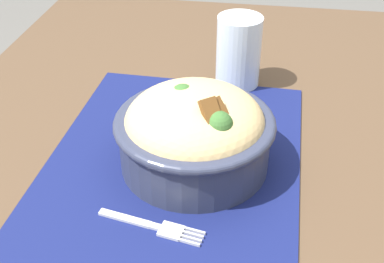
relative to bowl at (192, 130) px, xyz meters
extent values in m
cube|color=#4C3826|center=(-0.01, 0.00, -0.07)|extent=(1.17, 0.80, 0.03)
cylinder|color=#412F20|center=(-0.53, -0.34, -0.42)|extent=(0.04, 0.04, 0.68)
cylinder|color=#412F20|center=(-0.53, 0.34, -0.42)|extent=(0.04, 0.04, 0.68)
cube|color=#11194C|center=(0.02, -0.03, -0.05)|extent=(0.48, 0.34, 0.00)
cylinder|color=#2D3347|center=(0.00, 0.00, -0.02)|extent=(0.19, 0.19, 0.07)
torus|color=#2D3347|center=(0.00, 0.00, 0.01)|extent=(0.20, 0.20, 0.01)
ellipsoid|color=tan|center=(0.00, 0.00, 0.01)|extent=(0.24, 0.24, 0.08)
sphere|color=#36622B|center=(-0.02, -0.01, 0.04)|extent=(0.04, 0.04, 0.04)
sphere|color=#36622B|center=(0.04, 0.04, 0.04)|extent=(0.03, 0.03, 0.03)
cylinder|color=orange|center=(0.01, 0.04, 0.03)|extent=(0.03, 0.02, 0.01)
cylinder|color=orange|center=(0.01, -0.04, 0.03)|extent=(0.02, 0.03, 0.01)
cube|color=brown|center=(0.04, 0.03, 0.04)|extent=(0.04, 0.04, 0.04)
cube|color=brown|center=(0.03, 0.04, 0.04)|extent=(0.04, 0.04, 0.04)
cube|color=silver|center=(0.11, -0.06, -0.05)|extent=(0.02, 0.06, 0.00)
cube|color=silver|center=(0.12, -0.02, -0.05)|extent=(0.01, 0.01, 0.00)
cube|color=silver|center=(0.12, 0.00, -0.05)|extent=(0.03, 0.03, 0.00)
cube|color=silver|center=(0.14, 0.02, -0.05)|extent=(0.01, 0.02, 0.00)
cube|color=silver|center=(0.13, 0.02, -0.05)|extent=(0.01, 0.02, 0.00)
cube|color=silver|center=(0.13, 0.02, -0.05)|extent=(0.01, 0.02, 0.00)
cube|color=silver|center=(0.12, 0.02, -0.05)|extent=(0.01, 0.02, 0.00)
cylinder|color=silver|center=(-0.22, 0.04, 0.00)|extent=(0.07, 0.07, 0.12)
cylinder|color=silver|center=(-0.22, 0.04, -0.03)|extent=(0.06, 0.06, 0.06)
camera|label=1|loc=(0.51, 0.08, 0.36)|focal=47.03mm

